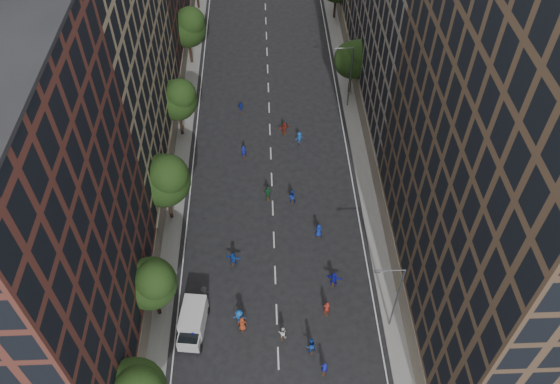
# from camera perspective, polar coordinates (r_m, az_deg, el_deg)

# --- Properties ---
(ground) EXTENTS (240.00, 240.00, 0.00)m
(ground) POSITION_cam_1_polar(r_m,az_deg,el_deg) (70.66, -1.06, 6.29)
(ground) COLOR black
(ground) RESTS_ON ground
(sidewalk_left) EXTENTS (4.00, 105.00, 0.15)m
(sidewalk_left) POSITION_cam_1_polar(r_m,az_deg,el_deg) (77.26, -10.26, 9.67)
(sidewalk_left) COLOR slate
(sidewalk_left) RESTS_ON ground
(sidewalk_right) EXTENTS (4.00, 105.00, 0.15)m
(sidewalk_right) POSITION_cam_1_polar(r_m,az_deg,el_deg) (77.47, 7.85, 10.13)
(sidewalk_right) COLOR slate
(sidewalk_right) RESTS_ON ground
(bldg_left_a) EXTENTS (14.00, 22.00, 30.00)m
(bldg_left_a) POSITION_cam_1_polar(r_m,az_deg,el_deg) (43.72, -26.19, -5.13)
(bldg_left_a) COLOR #4E251D
(bldg_left_a) RESTS_ON ground
(bldg_left_b) EXTENTS (14.00, 26.00, 34.00)m
(bldg_left_b) POSITION_cam_1_polar(r_m,az_deg,el_deg) (59.44, -20.46, 14.70)
(bldg_left_b) COLOR #988663
(bldg_left_b) RESTS_ON ground
(bldg_right_a) EXTENTS (14.00, 30.00, 36.00)m
(bldg_right_a) POSITION_cam_1_polar(r_m,az_deg,el_deg) (44.64, 24.67, 2.69)
(bldg_right_a) COLOR #483626
(bldg_right_a) RESTS_ON ground
(tree_left_1) EXTENTS (4.80, 4.80, 8.21)m
(tree_left_1) POSITION_cam_1_polar(r_m,az_deg,el_deg) (50.12, -13.26, -9.18)
(tree_left_1) COLOR black
(tree_left_1) RESTS_ON ground
(tree_left_2) EXTENTS (5.60, 5.60, 9.45)m
(tree_left_2) POSITION_cam_1_polar(r_m,az_deg,el_deg) (56.92, -11.93, 1.36)
(tree_left_2) COLOR black
(tree_left_2) RESTS_ON ground
(tree_left_3) EXTENTS (5.00, 5.00, 8.58)m
(tree_left_3) POSITION_cam_1_polar(r_m,az_deg,el_deg) (67.66, -10.62, 9.59)
(tree_left_3) COLOR black
(tree_left_3) RESTS_ON ground
(tree_left_4) EXTENTS (5.40, 5.40, 9.08)m
(tree_left_4) POSITION_cam_1_polar(r_m,az_deg,el_deg) (80.69, -9.59, 16.72)
(tree_left_4) COLOR black
(tree_left_4) RESTS_ON ground
(tree_right_a) EXTENTS (5.00, 5.00, 8.39)m
(tree_right_a) POSITION_cam_1_polar(r_m,az_deg,el_deg) (74.47, 7.78, 13.69)
(tree_right_a) COLOR black
(tree_right_a) RESTS_ON ground
(streetlamp_near) EXTENTS (2.64, 0.22, 9.06)m
(streetlamp_near) POSITION_cam_1_polar(r_m,az_deg,el_deg) (49.60, 11.95, -10.51)
(streetlamp_near) COLOR #595B60
(streetlamp_near) RESTS_ON ground
(streetlamp_far) EXTENTS (2.64, 0.22, 9.06)m
(streetlamp_far) POSITION_cam_1_polar(r_m,az_deg,el_deg) (72.25, 7.22, 12.14)
(streetlamp_far) COLOR #595B60
(streetlamp_far) RESTS_ON ground
(cargo_van) EXTENTS (2.78, 4.98, 2.53)m
(cargo_van) POSITION_cam_1_polar(r_m,az_deg,el_deg) (52.23, -9.12, -13.30)
(cargo_van) COLOR silver
(cargo_van) RESTS_ON ground
(skater_1) EXTENTS (0.69, 0.53, 1.67)m
(skater_1) POSITION_cam_1_polar(r_m,az_deg,el_deg) (50.30, 4.66, -17.87)
(skater_1) COLOR #13189D
(skater_1) RESTS_ON ground
(skater_2) EXTENTS (1.13, 1.01, 1.91)m
(skater_2) POSITION_cam_1_polar(r_m,az_deg,el_deg) (51.02, 3.20, -15.71)
(skater_2) COLOR #123695
(skater_2) RESTS_ON ground
(skater_3) EXTENTS (1.31, 0.83, 1.94)m
(skater_3) POSITION_cam_1_polar(r_m,az_deg,el_deg) (52.42, -4.25, -12.93)
(skater_3) COLOR #144DA8
(skater_3) RESTS_ON ground
(skater_4) EXTENTS (1.17, 0.80, 1.84)m
(skater_4) POSITION_cam_1_polar(r_m,az_deg,el_deg) (51.91, -8.95, -14.84)
(skater_4) COLOR #1616B3
(skater_4) RESTS_ON ground
(skater_5) EXTENTS (1.69, 0.98, 1.73)m
(skater_5) POSITION_cam_1_polar(r_m,az_deg,el_deg) (54.89, 5.65, -9.05)
(skater_5) COLOR #151AB2
(skater_5) RESTS_ON ground
(skater_6) EXTENTS (0.88, 0.58, 1.79)m
(skater_6) POSITION_cam_1_polar(r_m,az_deg,el_deg) (52.15, -3.97, -13.59)
(skater_6) COLOR maroon
(skater_6) RESTS_ON ground
(skater_7) EXTENTS (0.67, 0.45, 1.81)m
(skater_7) POSITION_cam_1_polar(r_m,az_deg,el_deg) (53.02, 4.90, -12.01)
(skater_7) COLOR #A0251A
(skater_7) RESTS_ON ground
(skater_8) EXTENTS (0.87, 0.74, 1.56)m
(skater_8) POSITION_cam_1_polar(r_m,az_deg,el_deg) (51.73, 0.27, -14.48)
(skater_8) COLOR white
(skater_8) RESTS_ON ground
(skater_9) EXTENTS (1.18, 0.88, 1.63)m
(skater_9) POSITION_cam_1_polar(r_m,az_deg,el_deg) (54.32, -7.92, -10.41)
(skater_9) COLOR #37373B
(skater_9) RESTS_ON ground
(skater_10) EXTENTS (1.10, 0.49, 1.85)m
(skater_10) POSITION_cam_1_polar(r_m,az_deg,el_deg) (61.70, -1.26, -0.14)
(skater_10) COLOR #1A572F
(skater_10) RESTS_ON ground
(skater_11) EXTENTS (1.69, 0.86, 1.74)m
(skater_11) POSITION_cam_1_polar(r_m,az_deg,el_deg) (56.22, -4.94, -6.99)
(skater_11) COLOR #1543AC
(skater_11) RESTS_ON ground
(skater_12) EXTENTS (0.89, 0.63, 1.71)m
(skater_12) POSITION_cam_1_polar(r_m,az_deg,el_deg) (58.42, 4.06, -4.04)
(skater_12) COLOR navy
(skater_12) RESTS_ON ground
(skater_13) EXTENTS (0.71, 0.53, 1.76)m
(skater_13) POSITION_cam_1_polar(r_m,az_deg,el_deg) (66.74, -3.82, 4.21)
(skater_13) COLOR #131CA1
(skater_13) RESTS_ON ground
(skater_14) EXTENTS (0.89, 0.72, 1.72)m
(skater_14) POSITION_cam_1_polar(r_m,az_deg,el_deg) (61.45, 1.25, -0.48)
(skater_14) COLOR #1431A6
(skater_14) RESTS_ON ground
(skater_15) EXTENTS (1.17, 0.93, 1.59)m
(skater_15) POSITION_cam_1_polar(r_m,az_deg,el_deg) (68.63, 2.03, 5.67)
(skater_15) COLOR #164EB3
(skater_15) RESTS_ON ground
(skater_16) EXTENTS (0.93, 0.47, 1.53)m
(skater_16) POSITION_cam_1_polar(r_m,az_deg,el_deg) (73.43, -4.11, 8.78)
(skater_16) COLOR #1529AE
(skater_16) RESTS_ON ground
(skater_17) EXTENTS (1.63, 0.98, 1.67)m
(skater_17) POSITION_cam_1_polar(r_m,az_deg,el_deg) (69.88, 0.45, 6.65)
(skater_17) COLOR maroon
(skater_17) RESTS_ON ground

